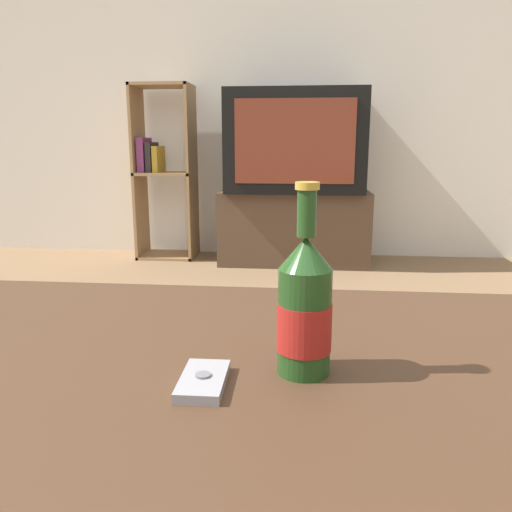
% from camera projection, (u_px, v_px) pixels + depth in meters
% --- Properties ---
extents(back_wall, '(8.00, 0.05, 2.60)m').
position_uv_depth(back_wall, '(287.00, 72.00, 3.51)').
color(back_wall, silver).
rests_on(back_wall, ground_plane).
extents(coffee_table, '(1.40, 0.79, 0.49)m').
position_uv_depth(coffee_table, '(204.00, 397.00, 0.76)').
color(coffee_table, '#422B1C').
rests_on(coffee_table, ground_plane).
extents(tv_stand, '(1.01, 0.44, 0.50)m').
position_uv_depth(tv_stand, '(294.00, 227.00, 3.45)').
color(tv_stand, '#4C3828').
rests_on(tv_stand, ground_plane).
extents(television, '(0.90, 0.57, 0.65)m').
position_uv_depth(television, '(295.00, 142.00, 3.32)').
color(television, black).
rests_on(television, tv_stand).
extents(bookshelf, '(0.40, 0.30, 1.21)m').
position_uv_depth(bookshelf, '(162.00, 170.00, 3.53)').
color(bookshelf, '#99754C').
rests_on(bookshelf, ground_plane).
extents(beer_bottle, '(0.08, 0.08, 0.27)m').
position_uv_depth(beer_bottle, '(305.00, 308.00, 0.69)').
color(beer_bottle, '#1E4219').
rests_on(beer_bottle, coffee_table).
extents(cell_phone, '(0.06, 0.11, 0.02)m').
position_uv_depth(cell_phone, '(203.00, 381.00, 0.67)').
color(cell_phone, gray).
rests_on(cell_phone, coffee_table).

